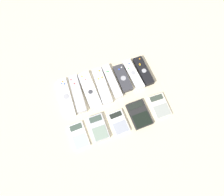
{
  "coord_description": "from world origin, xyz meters",
  "views": [
    {
      "loc": [
        -0.14,
        -0.34,
        1.0
      ],
      "look_at": [
        0.0,
        0.04,
        0.01
      ],
      "focal_mm": 35.0,
      "sensor_mm": 36.0,
      "label": 1
    }
  ],
  "objects_px": {
    "remote_0": "(67,97)",
    "remote_6": "(133,75)",
    "remote_4": "(112,81)",
    "remote_7": "(143,71)",
    "calculator_4": "(160,106)",
    "remote_5": "(123,78)",
    "remote_2": "(89,89)",
    "calculator_0": "(79,136)",
    "calculator_1": "(98,128)",
    "calculator_3": "(139,114)",
    "remote_3": "(102,86)",
    "calculator_2": "(119,123)",
    "remote_1": "(77,94)"
  },
  "relations": [
    {
      "from": "remote_7",
      "to": "remote_1",
      "type": "bearing_deg",
      "value": 179.41
    },
    {
      "from": "remote_4",
      "to": "remote_7",
      "type": "distance_m",
      "value": 0.17
    },
    {
      "from": "remote_1",
      "to": "calculator_2",
      "type": "xyz_separation_m",
      "value": [
        0.14,
        -0.21,
        -0.01
      ]
    },
    {
      "from": "remote_2",
      "to": "calculator_0",
      "type": "relative_size",
      "value": 1.61
    },
    {
      "from": "remote_0",
      "to": "calculator_0",
      "type": "bearing_deg",
      "value": -87.78
    },
    {
      "from": "remote_6",
      "to": "calculator_0",
      "type": "bearing_deg",
      "value": -153.98
    },
    {
      "from": "remote_4",
      "to": "remote_5",
      "type": "bearing_deg",
      "value": -5.44
    },
    {
      "from": "remote_3",
      "to": "calculator_3",
      "type": "height_order",
      "value": "remote_3"
    },
    {
      "from": "remote_7",
      "to": "calculator_3",
      "type": "distance_m",
      "value": 0.23
    },
    {
      "from": "remote_1",
      "to": "calculator_4",
      "type": "height_order",
      "value": "remote_1"
    },
    {
      "from": "remote_0",
      "to": "remote_2",
      "type": "relative_size",
      "value": 1.05
    },
    {
      "from": "remote_5",
      "to": "remote_7",
      "type": "xyz_separation_m",
      "value": [
        0.11,
        0.0,
        0.0
      ]
    },
    {
      "from": "remote_3",
      "to": "calculator_2",
      "type": "relative_size",
      "value": 1.77
    },
    {
      "from": "calculator_4",
      "to": "calculator_2",
      "type": "bearing_deg",
      "value": -175.56
    },
    {
      "from": "calculator_1",
      "to": "calculator_4",
      "type": "height_order",
      "value": "calculator_1"
    },
    {
      "from": "calculator_3",
      "to": "remote_6",
      "type": "bearing_deg",
      "value": 74.23
    },
    {
      "from": "remote_2",
      "to": "calculator_4",
      "type": "bearing_deg",
      "value": -36.01
    },
    {
      "from": "remote_3",
      "to": "remote_4",
      "type": "relative_size",
      "value": 1.04
    },
    {
      "from": "calculator_3",
      "to": "remote_0",
      "type": "bearing_deg",
      "value": 144.77
    },
    {
      "from": "remote_0",
      "to": "remote_2",
      "type": "distance_m",
      "value": 0.12
    },
    {
      "from": "remote_6",
      "to": "calculator_3",
      "type": "relative_size",
      "value": 1.33
    },
    {
      "from": "remote_0",
      "to": "calculator_2",
      "type": "height_order",
      "value": "remote_0"
    },
    {
      "from": "remote_0",
      "to": "calculator_4",
      "type": "bearing_deg",
      "value": -23.55
    },
    {
      "from": "calculator_1",
      "to": "calculator_3",
      "type": "bearing_deg",
      "value": -1.13
    },
    {
      "from": "remote_1",
      "to": "calculator_4",
      "type": "distance_m",
      "value": 0.41
    },
    {
      "from": "calculator_3",
      "to": "calculator_0",
      "type": "bearing_deg",
      "value": 178.63
    },
    {
      "from": "remote_5",
      "to": "calculator_4",
      "type": "bearing_deg",
      "value": -60.63
    },
    {
      "from": "remote_3",
      "to": "calculator_4",
      "type": "bearing_deg",
      "value": -38.73
    },
    {
      "from": "remote_4",
      "to": "remote_7",
      "type": "bearing_deg",
      "value": -2.2
    },
    {
      "from": "calculator_3",
      "to": "remote_1",
      "type": "bearing_deg",
      "value": 139.33
    },
    {
      "from": "remote_4",
      "to": "calculator_1",
      "type": "distance_m",
      "value": 0.25
    },
    {
      "from": "remote_3",
      "to": "remote_7",
      "type": "xyz_separation_m",
      "value": [
        0.23,
        0.0,
        0.0
      ]
    },
    {
      "from": "calculator_4",
      "to": "remote_5",
      "type": "bearing_deg",
      "value": 121.51
    },
    {
      "from": "remote_2",
      "to": "remote_5",
      "type": "relative_size",
      "value": 1.31
    },
    {
      "from": "remote_0",
      "to": "remote_6",
      "type": "bearing_deg",
      "value": 2.41
    },
    {
      "from": "remote_4",
      "to": "remote_7",
      "type": "height_order",
      "value": "remote_7"
    },
    {
      "from": "remote_7",
      "to": "calculator_2",
      "type": "xyz_separation_m",
      "value": [
        -0.22,
        -0.21,
        -0.01
      ]
    },
    {
      "from": "remote_1",
      "to": "remote_4",
      "type": "relative_size",
      "value": 1.05
    },
    {
      "from": "remote_2",
      "to": "remote_5",
      "type": "height_order",
      "value": "remote_5"
    },
    {
      "from": "remote_3",
      "to": "remote_5",
      "type": "height_order",
      "value": "remote_5"
    },
    {
      "from": "remote_3",
      "to": "calculator_4",
      "type": "xyz_separation_m",
      "value": [
        0.23,
        -0.2,
        -0.0
      ]
    },
    {
      "from": "remote_5",
      "to": "remote_6",
      "type": "bearing_deg",
      "value": 0.04
    },
    {
      "from": "calculator_0",
      "to": "calculator_1",
      "type": "distance_m",
      "value": 0.1
    },
    {
      "from": "calculator_1",
      "to": "remote_1",
      "type": "bearing_deg",
      "value": 102.33
    },
    {
      "from": "remote_1",
      "to": "remote_5",
      "type": "bearing_deg",
      "value": 3.4
    },
    {
      "from": "remote_2",
      "to": "calculator_3",
      "type": "bearing_deg",
      "value": -50.13
    },
    {
      "from": "remote_4",
      "to": "remote_5",
      "type": "xyz_separation_m",
      "value": [
        0.06,
        -0.0,
        0.0
      ]
    },
    {
      "from": "remote_2",
      "to": "remote_6",
      "type": "height_order",
      "value": "remote_6"
    },
    {
      "from": "remote_5",
      "to": "remote_4",
      "type": "bearing_deg",
      "value": 175.6
    },
    {
      "from": "calculator_2",
      "to": "remote_0",
      "type": "bearing_deg",
      "value": 131.36
    }
  ]
}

